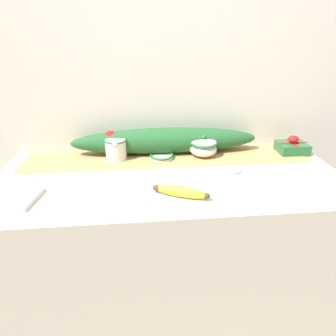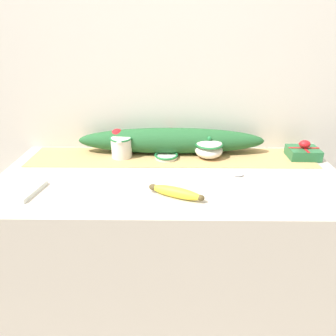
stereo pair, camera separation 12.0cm
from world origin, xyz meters
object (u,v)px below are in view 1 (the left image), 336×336
napkin_stack (15,198)px  gift_box (292,147)px  spoon (235,172)px  small_dish (162,156)px  cream_pitcher (116,148)px  sugar_bowl (203,147)px  banana (181,192)px

napkin_stack → gift_box: gift_box is taller
spoon → gift_box: (0.35, 0.20, 0.03)m
small_dish → spoon: size_ratio=0.75×
small_dish → cream_pitcher: bearing=175.8°
spoon → gift_box: gift_box is taller
cream_pitcher → spoon: 0.55m
small_dish → sugar_bowl: bearing=4.1°
small_dish → banana: bearing=-83.5°
gift_box → cream_pitcher: bearing=180.0°
cream_pitcher → gift_box: 0.86m
sugar_bowl → small_dish: size_ratio=1.18×
spoon → napkin_stack: (-0.85, -0.14, 0.00)m
sugar_bowl → gift_box: size_ratio=0.93×
gift_box → small_dish: bearing=-178.6°
banana → small_dish: bearing=96.5°
napkin_stack → cream_pitcher: bearing=44.9°
cream_pitcher → napkin_stack: 0.48m
small_dish → napkin_stack: bearing=-149.6°
cream_pitcher → gift_box: size_ratio=0.84×
banana → napkin_stack: (-0.59, 0.03, -0.01)m
banana → napkin_stack: bearing=176.8°
small_dish → banana: size_ratio=0.54×
small_dish → gift_box: size_ratio=0.79×
banana → cream_pitcher: bearing=124.1°
small_dish → napkin_stack: 0.64m
gift_box → spoon: bearing=-150.5°
sugar_bowl → gift_box: (0.44, 0.00, -0.02)m
spoon → napkin_stack: 0.86m
cream_pitcher → banana: (0.25, -0.37, -0.04)m
small_dish → spoon: 0.35m
napkin_stack → banana: bearing=-3.2°
banana → spoon: bearing=34.3°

